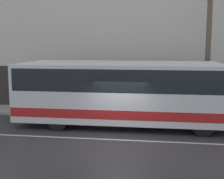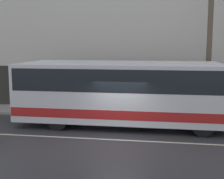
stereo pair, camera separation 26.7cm
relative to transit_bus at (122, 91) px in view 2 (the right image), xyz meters
The scene contains 6 objects.
ground_plane 2.92m from the transit_bus, 88.98° to the right, with size 60.00×60.00×0.00m, color #333338.
sidewalk 3.44m from the transit_bus, 89.22° to the left, with size 60.00×2.29×0.15m.
building_facade 5.64m from the transit_bus, 89.46° to the left, with size 60.00×0.35×11.73m.
lane_stripe 2.92m from the transit_bus, 88.98° to the right, with size 54.00×0.14×0.01m.
transit_bus is the anchor object (origin of this frame).
utility_pole_near 5.76m from the transit_bus, 28.40° to the left, with size 0.29×0.29×8.78m.
Camera 2 is at (1.92, -13.30, 4.23)m, focal length 50.00 mm.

